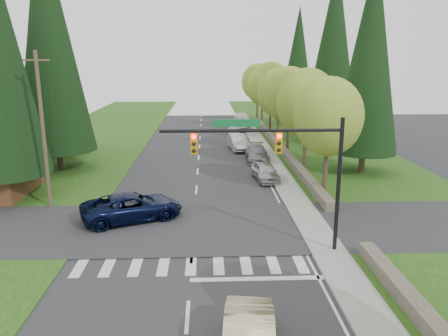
{
  "coord_description": "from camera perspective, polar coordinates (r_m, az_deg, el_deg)",
  "views": [
    {
      "loc": [
        0.78,
        -15.67,
        9.45
      ],
      "look_at": [
        1.87,
        10.92,
        2.8
      ],
      "focal_mm": 35.0,
      "sensor_mm": 36.0,
      "label": 1
    }
  ],
  "objects": [
    {
      "name": "parked_car_c",
      "position": [
        46.78,
        1.88,
        3.39
      ],
      "size": [
        2.32,
        5.14,
        1.64
      ],
      "primitive_type": "imported",
      "rotation": [
        0.0,
        0.0,
        0.12
      ],
      "color": "silver",
      "rests_on": "ground"
    },
    {
      "name": "decid_tree_4",
      "position": [
        58.39,
        6.14,
        10.62
      ],
      "size": [
        5.4,
        5.4,
        9.18
      ],
      "color": "#38281C",
      "rests_on": "ground"
    },
    {
      "name": "conifer_e_b",
      "position": [
        51.68,
        14.11,
        15.11
      ],
      "size": [
        6.12,
        6.12,
        19.8
      ],
      "color": "#38281C",
      "rests_on": "ground"
    },
    {
      "name": "parked_car_a",
      "position": [
        34.98,
        5.42,
        -0.49
      ],
      "size": [
        2.14,
        4.37,
        1.44
      ],
      "primitive_type": "imported",
      "rotation": [
        0.0,
        0.0,
        0.11
      ],
      "color": "#B2B2B7",
      "rests_on": "ground"
    },
    {
      "name": "decid_tree_1",
      "position": [
        37.82,
        10.79,
        8.24
      ],
      "size": [
        5.2,
        5.2,
        8.8
      ],
      "color": "#38281C",
      "rests_on": "ground"
    },
    {
      "name": "conifer_w_e",
      "position": [
        46.11,
        -21.74,
        14.12
      ],
      "size": [
        5.78,
        5.78,
        18.8
      ],
      "color": "#38281C",
      "rests_on": "ground"
    },
    {
      "name": "parked_car_d",
      "position": [
        55.67,
        1.26,
        4.92
      ],
      "size": [
        1.52,
        3.76,
        1.28
      ],
      "primitive_type": "imported",
      "rotation": [
        0.0,
        0.0,
        0.0
      ],
      "color": "silver",
      "rests_on": "ground"
    },
    {
      "name": "ground",
      "position": [
        18.31,
        -4.67,
        -17.08
      ],
      "size": [
        120.0,
        120.0,
        0.0
      ],
      "primitive_type": "plane",
      "color": "#28282B",
      "rests_on": "ground"
    },
    {
      "name": "parked_car_b",
      "position": [
        41.58,
        4.36,
        1.87
      ],
      "size": [
        2.06,
        4.99,
        1.44
      ],
      "primitive_type": "imported",
      "rotation": [
        0.0,
        0.0,
        -0.01
      ],
      "color": "gray",
      "rests_on": "ground"
    },
    {
      "name": "decid_tree_6",
      "position": [
        72.25,
        4.42,
        11.14
      ],
      "size": [
        5.2,
        5.2,
        8.86
      ],
      "color": "#38281C",
      "rests_on": "ground"
    },
    {
      "name": "decid_tree_5",
      "position": [
        65.32,
        5.05,
        10.54
      ],
      "size": [
        4.8,
        4.8,
        8.3
      ],
      "color": "#38281C",
      "rests_on": "ground"
    },
    {
      "name": "decid_tree_2",
      "position": [
        44.59,
        8.52,
        9.35
      ],
      "size": [
        5.0,
        5.0,
        8.82
      ],
      "color": "#38281C",
      "rests_on": "ground"
    },
    {
      "name": "curb_east",
      "position": [
        39.17,
        5.44,
        0.1
      ],
      "size": [
        0.2,
        80.0,
        0.13
      ],
      "primitive_type": "cube",
      "color": "gray",
      "rests_on": "ground"
    },
    {
      "name": "conifer_e_c",
      "position": [
        65.02,
        9.65,
        13.7
      ],
      "size": [
        5.1,
        5.1,
        16.8
      ],
      "color": "#38281C",
      "rests_on": "ground"
    },
    {
      "name": "decid_tree_0",
      "position": [
        31.08,
        13.47,
        6.53
      ],
      "size": [
        4.8,
        4.8,
        8.37
      ],
      "color": "#38281C",
      "rests_on": "ground"
    },
    {
      "name": "grass_west",
      "position": [
        39.38,
        -22.76,
        -0.93
      ],
      "size": [
        14.0,
        110.0,
        0.06
      ],
      "primitive_type": "cube",
      "color": "#194311",
      "rests_on": "ground"
    },
    {
      "name": "parked_car_e",
      "position": [
        59.78,
        2.31,
        5.6
      ],
      "size": [
        2.58,
        5.02,
        1.39
      ],
      "primitive_type": "imported",
      "rotation": [
        0.0,
        0.0,
        0.13
      ],
      "color": "#ACADB1",
      "rests_on": "ground"
    },
    {
      "name": "traffic_signal",
      "position": [
        20.96,
        7.56,
        1.61
      ],
      "size": [
        8.7,
        0.37,
        6.8
      ],
      "color": "black",
      "rests_on": "ground"
    },
    {
      "name": "suv_navy",
      "position": [
        26.87,
        -11.9,
        -4.99
      ],
      "size": [
        6.58,
        4.87,
        1.66
      ],
      "primitive_type": "imported",
      "rotation": [
        0.0,
        0.0,
        1.97
      ],
      "color": "black",
      "rests_on": "ground"
    },
    {
      "name": "stone_wall_north",
      "position": [
        47.22,
        7.23,
        2.81
      ],
      "size": [
        0.7,
        40.0,
        0.7
      ],
      "primitive_type": "cube",
      "color": "#4C4438",
      "rests_on": "ground"
    },
    {
      "name": "stone_wall_south",
      "position": [
        17.45,
        26.24,
        -19.0
      ],
      "size": [
        0.7,
        14.0,
        0.7
      ],
      "primitive_type": "cube",
      "color": "#4C4438",
      "rests_on": "ground"
    },
    {
      "name": "decid_tree_3",
      "position": [
        51.5,
        7.16,
        9.71
      ],
      "size": [
        5.0,
        5.0,
        8.55
      ],
      "color": "#38281C",
      "rests_on": "ground"
    },
    {
      "name": "sidewalk_east",
      "position": [
        39.3,
        6.67,
        0.12
      ],
      "size": [
        1.8,
        80.0,
        0.13
      ],
      "primitive_type": "cube",
      "color": "gray",
      "rests_on": "ground"
    },
    {
      "name": "conifer_e_a",
      "position": [
        38.04,
        18.54,
        13.84
      ],
      "size": [
        5.44,
        5.44,
        17.8
      ],
      "color": "#38281C",
      "rests_on": "ground"
    },
    {
      "name": "conifer_w_c",
      "position": [
        39.82,
        -21.93,
        15.72
      ],
      "size": [
        6.46,
        6.46,
        20.8
      ],
      "color": "#38281C",
      "rests_on": "ground"
    },
    {
      "name": "utility_pole",
      "position": [
        29.83,
        -22.57,
        4.65
      ],
      "size": [
        1.6,
        0.24,
        10.0
      ],
      "color": "#473828",
      "rests_on": "ground"
    },
    {
      "name": "grass_east",
      "position": [
        38.86,
        16.05,
        -0.56
      ],
      "size": [
        14.0,
        110.0,
        0.06
      ],
      "primitive_type": "cube",
      "color": "#194311",
      "rests_on": "ground"
    },
    {
      "name": "cross_street",
      "position": [
        25.49,
        -3.98,
        -7.76
      ],
      "size": [
        120.0,
        8.0,
        0.1
      ],
      "primitive_type": "cube",
      "color": "#28282B",
      "rests_on": "ground"
    }
  ]
}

